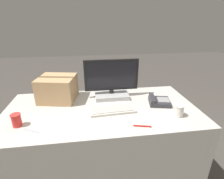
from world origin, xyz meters
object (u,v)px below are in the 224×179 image
(monitor, at_px, (111,83))
(paper_cup_left, at_px, (16,120))
(desk_phone, at_px, (159,101))
(pen_marker, at_px, (142,126))
(spoon, at_px, (28,130))
(cardboard_box, at_px, (58,89))
(keyboard, at_px, (113,110))
(paper_cup_right, at_px, (179,111))

(monitor, relative_size, paper_cup_left, 5.32)
(desk_phone, bearing_deg, paper_cup_left, -158.00)
(pen_marker, bearing_deg, paper_cup_left, 5.58)
(paper_cup_left, relative_size, spoon, 0.76)
(desk_phone, height_order, paper_cup_left, paper_cup_left)
(cardboard_box, bearing_deg, spoon, -106.91)
(keyboard, bearing_deg, monitor, 80.48)
(cardboard_box, xyz_separation_m, pen_marker, (0.72, -0.60, -0.12))
(pen_marker, bearing_deg, monitor, -60.18)
(paper_cup_right, distance_m, cardboard_box, 1.18)
(desk_phone, relative_size, paper_cup_right, 2.23)
(paper_cup_right, bearing_deg, monitor, 137.48)
(paper_cup_left, bearing_deg, desk_phone, 9.55)
(desk_phone, distance_m, paper_cup_right, 0.26)
(paper_cup_right, relative_size, cardboard_box, 0.26)
(paper_cup_right, bearing_deg, cardboard_box, 155.73)
(keyboard, relative_size, paper_cup_left, 3.96)
(cardboard_box, relative_size, pen_marker, 2.91)
(desk_phone, bearing_deg, paper_cup_right, -59.96)
(monitor, height_order, spoon, monitor)
(keyboard, height_order, paper_cup_left, paper_cup_left)
(monitor, distance_m, paper_cup_right, 0.71)
(paper_cup_right, height_order, cardboard_box, cardboard_box)
(keyboard, xyz_separation_m, cardboard_box, (-0.52, 0.33, 0.11))
(keyboard, height_order, cardboard_box, cardboard_box)
(monitor, xyz_separation_m, desk_phone, (0.44, -0.23, -0.13))
(monitor, xyz_separation_m, paper_cup_left, (-0.81, -0.44, -0.10))
(desk_phone, bearing_deg, keyboard, -156.67)
(cardboard_box, bearing_deg, paper_cup_left, -120.04)
(keyboard, relative_size, paper_cup_right, 3.94)
(monitor, bearing_deg, keyboard, -96.07)
(pen_marker, bearing_deg, desk_phone, -113.22)
(paper_cup_left, distance_m, spoon, 0.13)
(keyboard, bearing_deg, paper_cup_right, -19.29)
(monitor, bearing_deg, spoon, -144.32)
(monitor, bearing_deg, paper_cup_right, -42.52)
(monitor, xyz_separation_m, pen_marker, (0.16, -0.59, -0.15))
(paper_cup_left, height_order, pen_marker, paper_cup_left)
(spoon, height_order, cardboard_box, cardboard_box)
(keyboard, distance_m, cardboard_box, 0.62)
(monitor, xyz_separation_m, spoon, (-0.71, -0.51, -0.16))
(monitor, height_order, keyboard, monitor)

